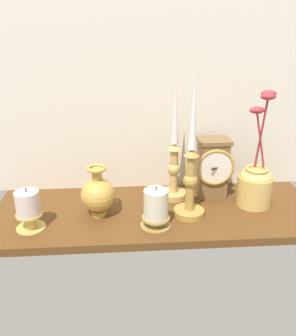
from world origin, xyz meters
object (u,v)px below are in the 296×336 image
(candlestick_tall_center, at_px, (174,163))
(brass_vase_jar, at_px, (255,182))
(candlestick_tall_left, at_px, (191,174))
(pillar_candle_front, at_px, (28,209))
(mantel_clock, at_px, (213,167))
(brass_vase_bulbous, at_px, (98,194))
(pillar_candle_near_clock, at_px, (156,208))

(candlestick_tall_center, height_order, brass_vase_jar, candlestick_tall_center)
(candlestick_tall_left, distance_m, pillar_candle_front, 0.46)
(mantel_clock, height_order, brass_vase_jar, brass_vase_jar)
(mantel_clock, relative_size, brass_vase_jar, 0.54)
(candlestick_tall_left, bearing_deg, candlestick_tall_center, 103.82)
(brass_vase_bulbous, xyz_separation_m, pillar_candle_front, (-0.19, -0.06, -0.01))
(mantel_clock, xyz_separation_m, candlestick_tall_center, (-0.13, 0.00, 0.02))
(mantel_clock, bearing_deg, candlestick_tall_left, -127.84)
(candlestick_tall_left, relative_size, brass_vase_bulbous, 2.73)
(mantel_clock, bearing_deg, brass_vase_bulbous, -164.14)
(brass_vase_jar, height_order, pillar_candle_front, brass_vase_jar)
(mantel_clock, bearing_deg, candlestick_tall_center, 179.93)
(brass_vase_bulbous, distance_m, pillar_candle_near_clock, 0.18)
(candlestick_tall_center, bearing_deg, pillar_candle_near_clock, -112.71)
(brass_vase_bulbous, bearing_deg, candlestick_tall_center, 23.53)
(brass_vase_bulbous, height_order, pillar_candle_front, brass_vase_bulbous)
(candlestick_tall_center, bearing_deg, brass_vase_jar, -15.99)
(mantel_clock, height_order, pillar_candle_front, mantel_clock)
(mantel_clock, bearing_deg, pillar_candle_near_clock, -138.54)
(candlestick_tall_left, xyz_separation_m, pillar_candle_front, (-0.46, -0.04, -0.07))
(pillar_candle_front, bearing_deg, brass_vase_bulbous, 18.41)
(candlestick_tall_left, relative_size, brass_vase_jar, 1.17)
(candlestick_tall_center, xyz_separation_m, pillar_candle_near_clock, (-0.07, -0.18, -0.06))
(mantel_clock, relative_size, brass_vase_bulbous, 1.26)
(candlestick_tall_center, distance_m, brass_vase_bulbous, 0.26)
(pillar_candle_front, bearing_deg, candlestick_tall_left, 5.29)
(mantel_clock, bearing_deg, brass_vase_jar, -30.52)
(mantel_clock, height_order, brass_vase_bulbous, mantel_clock)
(mantel_clock, xyz_separation_m, pillar_candle_near_clock, (-0.20, -0.18, -0.05))
(candlestick_tall_left, height_order, brass_vase_jar, candlestick_tall_left)
(brass_vase_jar, distance_m, pillar_candle_front, 0.68)
(brass_vase_jar, relative_size, pillar_candle_front, 2.90)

